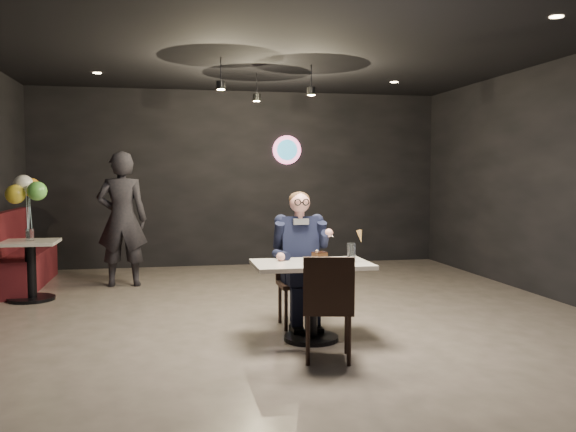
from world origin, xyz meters
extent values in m
plane|color=slate|center=(0.00, 0.00, 0.00)|extent=(9.00, 9.00, 0.00)
cube|color=black|center=(0.00, 2.00, 2.88)|extent=(1.40, 1.20, 0.36)
cube|color=silver|center=(0.07, -0.44, 0.38)|extent=(1.10, 0.70, 0.75)
cube|color=black|center=(0.07, 0.11, 0.46)|extent=(0.42, 0.46, 0.92)
cube|color=black|center=(0.07, -1.05, 0.46)|extent=(0.51, 0.54, 0.92)
cube|color=black|center=(0.07, 0.11, 0.72)|extent=(0.60, 0.80, 1.44)
cylinder|color=white|center=(0.09, -0.51, 0.76)|extent=(0.22, 0.22, 0.01)
cube|color=black|center=(0.14, -0.50, 0.80)|extent=(0.15, 0.13, 0.09)
ellipsoid|color=green|center=(0.13, -0.53, 0.84)|extent=(0.06, 0.04, 0.01)
cylinder|color=silver|center=(0.46, -0.47, 0.84)|extent=(0.08, 0.08, 0.18)
cone|color=tan|center=(0.54, -0.49, 0.99)|extent=(0.07, 0.07, 0.12)
cube|color=#3F0D13|center=(-3.25, 3.03, 0.53)|extent=(0.53, 2.14, 1.07)
cube|color=silver|center=(-2.95, 2.03, 0.41)|extent=(0.65, 0.65, 0.82)
cylinder|color=silver|center=(-2.95, 2.03, 0.83)|extent=(0.10, 0.10, 0.15)
cube|color=gold|center=(-2.95, 2.03, 1.26)|extent=(0.43, 0.43, 0.72)
imported|color=black|center=(-1.89, 2.82, 0.95)|extent=(0.71, 0.48, 1.90)
camera|label=1|loc=(-1.25, -6.01, 1.59)|focal=38.00mm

